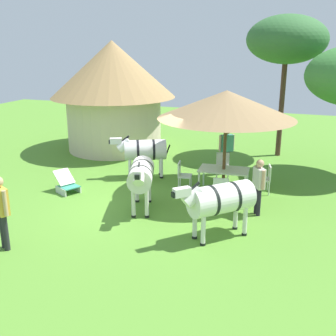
{
  "coord_description": "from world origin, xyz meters",
  "views": [
    {
      "loc": [
        4.56,
        -10.11,
        4.53
      ],
      "look_at": [
        0.75,
        0.68,
        1.0
      ],
      "focal_mm": 43.8,
      "sensor_mm": 36.0,
      "label": 1
    }
  ],
  "objects_px": {
    "striped_lounge_chair": "(67,184)",
    "zebra_toward_hut": "(141,175)",
    "zebra_by_umbrella": "(144,150)",
    "thatched_hut": "(113,89)",
    "zebra_nearest_camera": "(219,199)",
    "patio_chair_east_end": "(221,190)",
    "patio_chair_near_lawn": "(223,164)",
    "guest_behind_table": "(259,182)",
    "standing_watcher": "(1,206)",
    "acacia_tree_left_background": "(287,40)",
    "patio_dining_table": "(224,171)",
    "patio_chair_west_end": "(182,174)",
    "shade_umbrella": "(227,105)",
    "guest_beside_umbrella": "(227,147)",
    "patio_chair_near_hut": "(266,177)"
  },
  "relations": [
    {
      "from": "zebra_nearest_camera",
      "to": "acacia_tree_left_background",
      "type": "xyz_separation_m",
      "value": [
        0.68,
        8.22,
        3.62
      ]
    },
    {
      "from": "striped_lounge_chair",
      "to": "patio_chair_near_hut",
      "type": "bearing_deg",
      "value": 136.34
    },
    {
      "from": "patio_chair_near_lawn",
      "to": "standing_watcher",
      "type": "relative_size",
      "value": 0.52
    },
    {
      "from": "shade_umbrella",
      "to": "patio_chair_east_end",
      "type": "distance_m",
      "value": 2.58
    },
    {
      "from": "standing_watcher",
      "to": "patio_chair_near_lawn",
      "type": "bearing_deg",
      "value": 88.98
    },
    {
      "from": "guest_behind_table",
      "to": "acacia_tree_left_background",
      "type": "distance_m",
      "value": 7.48
    },
    {
      "from": "patio_dining_table",
      "to": "zebra_nearest_camera",
      "type": "height_order",
      "value": "zebra_nearest_camera"
    },
    {
      "from": "patio_chair_east_end",
      "to": "zebra_by_umbrella",
      "type": "xyz_separation_m",
      "value": [
        -3.12,
        1.81,
        0.44
      ]
    },
    {
      "from": "zebra_toward_hut",
      "to": "patio_chair_near_lawn",
      "type": "bearing_deg",
      "value": -132.38
    },
    {
      "from": "patio_chair_near_hut",
      "to": "guest_behind_table",
      "type": "bearing_deg",
      "value": 166.66
    },
    {
      "from": "guest_beside_umbrella",
      "to": "zebra_toward_hut",
      "type": "height_order",
      "value": "guest_beside_umbrella"
    },
    {
      "from": "patio_dining_table",
      "to": "patio_chair_near_lawn",
      "type": "xyz_separation_m",
      "value": [
        -0.3,
        1.27,
        -0.14
      ]
    },
    {
      "from": "acacia_tree_left_background",
      "to": "patio_chair_near_lawn",
      "type": "bearing_deg",
      "value": -112.12
    },
    {
      "from": "thatched_hut",
      "to": "zebra_toward_hut",
      "type": "relative_size",
      "value": 2.56
    },
    {
      "from": "thatched_hut",
      "to": "zebra_nearest_camera",
      "type": "bearing_deg",
      "value": -48.26
    },
    {
      "from": "patio_chair_west_end",
      "to": "zebra_nearest_camera",
      "type": "distance_m",
      "value": 3.51
    },
    {
      "from": "zebra_by_umbrella",
      "to": "zebra_toward_hut",
      "type": "distance_m",
      "value": 2.96
    },
    {
      "from": "zebra_nearest_camera",
      "to": "zebra_toward_hut",
      "type": "relative_size",
      "value": 0.86
    },
    {
      "from": "guest_beside_umbrella",
      "to": "striped_lounge_chair",
      "type": "relative_size",
      "value": 1.78
    },
    {
      "from": "patio_chair_near_hut",
      "to": "acacia_tree_left_background",
      "type": "relative_size",
      "value": 0.16
    },
    {
      "from": "patio_chair_near_lawn",
      "to": "guest_behind_table",
      "type": "bearing_deg",
      "value": 106.29
    },
    {
      "from": "patio_dining_table",
      "to": "zebra_by_umbrella",
      "type": "distance_m",
      "value": 2.98
    },
    {
      "from": "patio_dining_table",
      "to": "zebra_by_umbrella",
      "type": "relative_size",
      "value": 0.82
    },
    {
      "from": "shade_umbrella",
      "to": "zebra_by_umbrella",
      "type": "height_order",
      "value": "shade_umbrella"
    },
    {
      "from": "guest_behind_table",
      "to": "zebra_toward_hut",
      "type": "relative_size",
      "value": 0.76
    },
    {
      "from": "patio_chair_near_hut",
      "to": "striped_lounge_chair",
      "type": "distance_m",
      "value": 6.2
    },
    {
      "from": "patio_chair_near_lawn",
      "to": "zebra_nearest_camera",
      "type": "distance_m",
      "value": 4.55
    },
    {
      "from": "patio_chair_west_end",
      "to": "guest_behind_table",
      "type": "distance_m",
      "value": 2.87
    },
    {
      "from": "patio_chair_near_hut",
      "to": "acacia_tree_left_background",
      "type": "xyz_separation_m",
      "value": [
        -0.03,
        4.75,
        4.08
      ]
    },
    {
      "from": "guest_beside_umbrella",
      "to": "zebra_by_umbrella",
      "type": "height_order",
      "value": "guest_beside_umbrella"
    },
    {
      "from": "thatched_hut",
      "to": "shade_umbrella",
      "type": "bearing_deg",
      "value": -33.75
    },
    {
      "from": "patio_dining_table",
      "to": "patio_chair_near_lawn",
      "type": "height_order",
      "value": "patio_chair_near_lawn"
    },
    {
      "from": "thatched_hut",
      "to": "standing_watcher",
      "type": "distance_m",
      "value": 9.43
    },
    {
      "from": "striped_lounge_chair",
      "to": "zebra_nearest_camera",
      "type": "relative_size",
      "value": 0.53
    },
    {
      "from": "striped_lounge_chair",
      "to": "zebra_toward_hut",
      "type": "xyz_separation_m",
      "value": [
        2.76,
        -0.54,
        0.77
      ]
    },
    {
      "from": "guest_beside_umbrella",
      "to": "acacia_tree_left_background",
      "type": "bearing_deg",
      "value": -155.44
    },
    {
      "from": "patio_dining_table",
      "to": "patio_chair_west_end",
      "type": "distance_m",
      "value": 1.31
    },
    {
      "from": "patio_chair_east_end",
      "to": "acacia_tree_left_background",
      "type": "xyz_separation_m",
      "value": [
        1.03,
        6.33,
        4.08
      ]
    },
    {
      "from": "striped_lounge_chair",
      "to": "standing_watcher",
      "type": "bearing_deg",
      "value": 38.77
    },
    {
      "from": "standing_watcher",
      "to": "acacia_tree_left_background",
      "type": "bearing_deg",
      "value": 91.2
    },
    {
      "from": "shade_umbrella",
      "to": "patio_chair_east_end",
      "type": "xyz_separation_m",
      "value": [
        0.2,
        -1.28,
        -2.23
      ]
    },
    {
      "from": "patio_chair_near_hut",
      "to": "striped_lounge_chair",
      "type": "xyz_separation_m",
      "value": [
        -5.87,
        -1.99,
        -0.26
      ]
    },
    {
      "from": "patio_dining_table",
      "to": "zebra_toward_hut",
      "type": "bearing_deg",
      "value": -129.52
    },
    {
      "from": "shade_umbrella",
      "to": "guest_beside_umbrella",
      "type": "height_order",
      "value": "shade_umbrella"
    },
    {
      "from": "zebra_by_umbrella",
      "to": "zebra_toward_hut",
      "type": "bearing_deg",
      "value": 175.68
    },
    {
      "from": "patio_chair_east_end",
      "to": "patio_chair_near_lawn",
      "type": "bearing_deg",
      "value": 92.23
    },
    {
      "from": "patio_chair_east_end",
      "to": "zebra_toward_hut",
      "type": "height_order",
      "value": "zebra_toward_hut"
    },
    {
      "from": "standing_watcher",
      "to": "acacia_tree_left_background",
      "type": "xyz_separation_m",
      "value": [
        5.12,
        10.4,
        3.55
      ]
    },
    {
      "from": "standing_watcher",
      "to": "acacia_tree_left_background",
      "type": "relative_size",
      "value": 0.31
    },
    {
      "from": "zebra_by_umbrella",
      "to": "patio_dining_table",
      "type": "bearing_deg",
      "value": -125.77
    }
  ]
}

